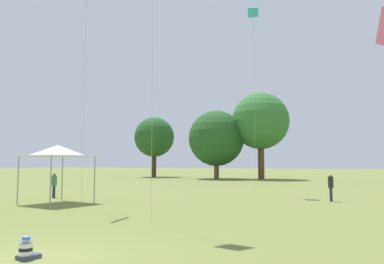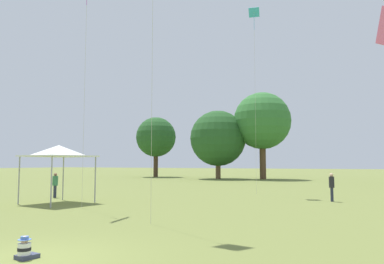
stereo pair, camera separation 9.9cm
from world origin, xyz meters
The scene contains 9 objects.
ground_plane centered at (0.00, 0.00, 0.00)m, with size 300.00×300.00×0.00m, color olive.
seated_toddler centered at (-0.23, -0.02, 0.22)m, with size 0.40×0.48×0.53m.
person_standing_1 centered at (-11.65, 11.53, 0.94)m, with size 0.48×0.48×1.58m.
person_standing_3 centered at (4.57, 16.91, 0.98)m, with size 0.38×0.38×1.63m.
canopy_tent centered at (-8.80, 9.03, 2.86)m, with size 3.52×3.52×3.20m.
kite_6 centered at (-0.78, 19.73, 12.49)m, with size 0.88×0.76×13.54m.
distant_tree_0 centered at (-13.45, 42.85, 5.74)m, with size 7.89×7.89×9.70m.
distant_tree_1 centered at (-7.48, 44.62, 8.09)m, with size 7.95×7.95×12.11m.
distant_tree_2 centered at (-25.41, 45.31, 6.43)m, with size 6.45×6.45×9.69m.
Camera 1 is at (7.09, -6.20, 2.20)m, focal length 35.00 mm.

